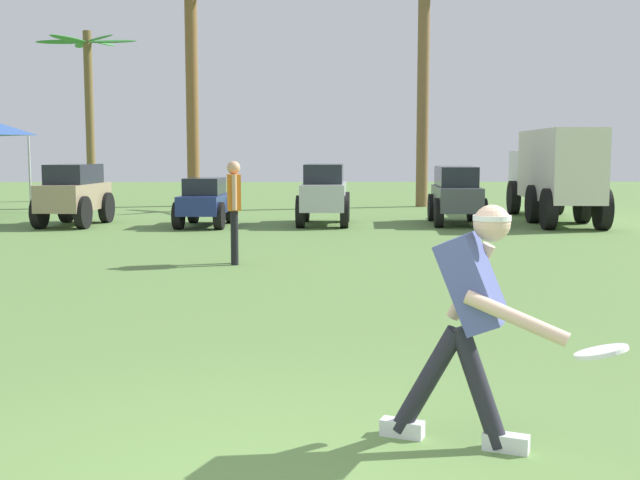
{
  "coord_description": "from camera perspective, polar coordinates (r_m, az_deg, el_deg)",
  "views": [
    {
      "loc": [
        0.19,
        -3.65,
        1.72
      ],
      "look_at": [
        0.31,
        3.65,
        0.9
      ],
      "focal_mm": 45.0,
      "sensor_mm": 36.0,
      "label": 1
    }
  ],
  "objects": [
    {
      "name": "frisbee_thrower",
      "position": [
        4.7,
        10.65,
        -5.04
      ],
      "size": [
        0.97,
        0.72,
        1.42
      ],
      "color": "#23232D",
      "rests_on": "ground_plane"
    },
    {
      "name": "frisbee_in_flight",
      "position": [
        4.44,
        19.36,
        -7.5
      ],
      "size": [
        0.38,
        0.38,
        0.1
      ],
      "color": "white"
    },
    {
      "name": "teammate_near_sideline",
      "position": [
        12.13,
        -6.13,
        2.68
      ],
      "size": [
        0.24,
        0.5,
        1.56
      ],
      "color": "black",
      "rests_on": "ground_plane"
    },
    {
      "name": "parked_car_slot_a",
      "position": [
        19.19,
        -17.09,
        3.21
      ],
      "size": [
        1.34,
        2.42,
        1.4
      ],
      "color": "#998466",
      "rests_on": "ground_plane"
    },
    {
      "name": "parked_car_slot_b",
      "position": [
        18.37,
        -8.15,
        2.74
      ],
      "size": [
        1.23,
        2.26,
        1.1
      ],
      "color": "navy",
      "rests_on": "ground_plane"
    },
    {
      "name": "parked_car_slot_c",
      "position": [
        18.57,
        0.29,
        3.39
      ],
      "size": [
        1.31,
        2.41,
        1.4
      ],
      "color": "#B7BABF",
      "rests_on": "ground_plane"
    },
    {
      "name": "parked_car_slot_d",
      "position": [
        18.99,
        9.65,
        3.31
      ],
      "size": [
        1.3,
        2.46,
        1.34
      ],
      "color": "#474C51",
      "rests_on": "ground_plane"
    },
    {
      "name": "box_truck",
      "position": [
        20.35,
        16.26,
        4.78
      ],
      "size": [
        1.79,
        5.98,
        2.2
      ],
      "color": "silver",
      "rests_on": "ground_plane"
    },
    {
      "name": "palm_tree_far_left",
      "position": [
        28.59,
        -16.11,
        9.92
      ],
      "size": [
        3.51,
        3.48,
        5.7
      ],
      "color": "brown",
      "rests_on": "ground_plane"
    },
    {
      "name": "palm_tree_left_of_centre",
      "position": [
        25.19,
        -9.09,
        11.42
      ],
      "size": [
        3.66,
        2.99,
        6.87
      ],
      "color": "brown",
      "rests_on": "ground_plane"
    },
    {
      "name": "palm_tree_right_of_centre",
      "position": [
        24.83,
        7.38,
        11.43
      ],
      "size": [
        3.08,
        3.4,
        6.91
      ],
      "color": "brown",
      "rests_on": "ground_plane"
    }
  ]
}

